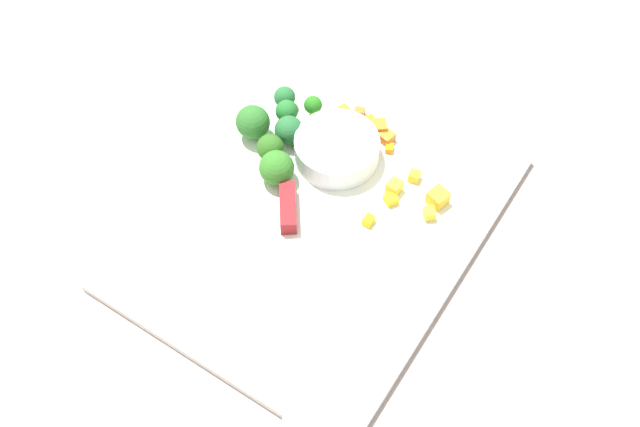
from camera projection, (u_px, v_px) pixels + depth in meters
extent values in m
plane|color=gray|center=(320.00, 224.00, 0.93)|extent=(4.00, 4.00, 0.00)
cube|color=white|center=(320.00, 221.00, 0.93)|extent=(0.45, 0.36, 0.01)
cylinder|color=white|center=(337.00, 149.00, 0.96)|extent=(0.11, 0.11, 0.03)
cube|color=silver|center=(293.00, 360.00, 0.82)|extent=(0.14, 0.11, 0.00)
cube|color=maroon|center=(288.00, 207.00, 0.92)|extent=(0.06, 0.05, 0.02)
cube|color=orange|center=(389.00, 148.00, 0.98)|extent=(0.02, 0.01, 0.01)
cube|color=orange|center=(387.00, 137.00, 0.98)|extent=(0.02, 0.02, 0.01)
cube|color=orange|center=(344.00, 113.00, 1.01)|extent=(0.02, 0.02, 0.01)
cube|color=orange|center=(378.00, 128.00, 0.99)|extent=(0.03, 0.03, 0.02)
cube|color=orange|center=(360.00, 112.00, 1.01)|extent=(0.01, 0.02, 0.01)
cube|color=orange|center=(370.00, 123.00, 1.00)|extent=(0.02, 0.02, 0.01)
cube|color=orange|center=(327.00, 116.00, 1.01)|extent=(0.01, 0.02, 0.01)
cube|color=yellow|center=(438.00, 198.00, 0.93)|extent=(0.03, 0.03, 0.02)
cube|color=yellow|center=(394.00, 187.00, 0.94)|extent=(0.02, 0.02, 0.02)
cube|color=yellow|center=(368.00, 221.00, 0.91)|extent=(0.01, 0.01, 0.01)
cube|color=yellow|center=(429.00, 214.00, 0.92)|extent=(0.02, 0.02, 0.01)
cube|color=yellow|center=(414.00, 176.00, 0.95)|extent=(0.02, 0.02, 0.01)
cube|color=yellow|center=(391.00, 199.00, 0.93)|extent=(0.02, 0.02, 0.01)
cylinder|color=#86B665|center=(271.00, 156.00, 0.97)|extent=(0.01, 0.01, 0.01)
sphere|color=#2E641E|center=(270.00, 148.00, 0.95)|extent=(0.03, 0.03, 0.03)
cylinder|color=#8EAC56|center=(254.00, 132.00, 0.99)|extent=(0.02, 0.02, 0.01)
sphere|color=#2D6D29|center=(253.00, 122.00, 0.97)|extent=(0.04, 0.04, 0.04)
cylinder|color=#8EB263|center=(287.00, 119.00, 1.00)|extent=(0.01, 0.01, 0.02)
sphere|color=#246D2B|center=(287.00, 111.00, 0.99)|extent=(0.03, 0.03, 0.03)
cylinder|color=#8AB15F|center=(285.00, 104.00, 1.02)|extent=(0.01, 0.01, 0.01)
sphere|color=#276734|center=(285.00, 97.00, 1.01)|extent=(0.03, 0.03, 0.03)
cylinder|color=#93C155|center=(289.00, 138.00, 0.99)|extent=(0.01, 0.01, 0.01)
sphere|color=#276634|center=(289.00, 130.00, 0.97)|extent=(0.04, 0.04, 0.04)
cylinder|color=#82C15F|center=(277.00, 176.00, 0.95)|extent=(0.02, 0.02, 0.01)
sphere|color=#347726|center=(277.00, 168.00, 0.94)|extent=(0.04, 0.04, 0.04)
cylinder|color=#98C25A|center=(313.00, 112.00, 1.01)|extent=(0.01, 0.01, 0.01)
sphere|color=#28771C|center=(313.00, 105.00, 1.00)|extent=(0.02, 0.02, 0.02)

